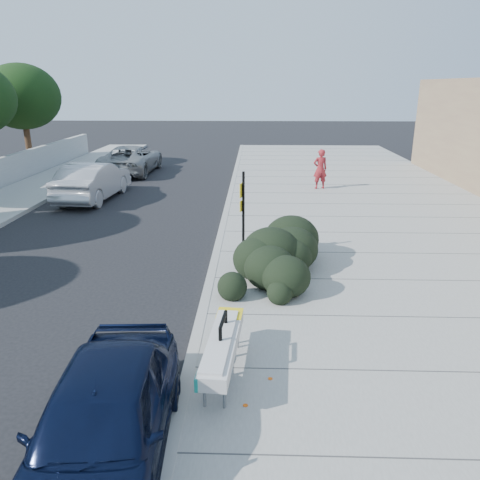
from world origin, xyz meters
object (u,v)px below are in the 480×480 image
Objects in this scene: bike_rack at (223,338)px; bench at (222,345)px; sedan_navy at (103,422)px; sign_post at (243,209)px; suv_silver at (131,159)px; pedestrian at (320,169)px; wagon_silver at (93,181)px.

bench is at bearing -85.70° from bike_rack.
sedan_navy reaches higher than bike_rack.
bike_rack is (0.00, 0.18, 0.03)m from bench.
sign_post is at bearing 93.13° from bike_rack.
suv_silver is 11.23m from pedestrian.
wagon_silver is (-6.79, 7.51, -0.72)m from sign_post.
sign_post is 0.49× the size of wagon_silver.
pedestrian is (10.18, -4.74, 0.29)m from suv_silver.
pedestrian is at bearing 81.31° from bench.
sign_post is at bearing 75.26° from sedan_navy.
wagon_silver is at bearing 121.77° from bike_rack.
bench is 2.39m from sedan_navy.
sign_post reaches higher than bench.
pedestrian is at bearing 156.52° from suv_silver.
sedan_navy is at bearing 61.92° from pedestrian.
bike_rack is 0.39× the size of sign_post.
sedan_navy reaches higher than bench.
sign_post reaches higher than suv_silver.
sign_post is (0.19, 5.77, 0.85)m from bench.
sedan_navy is at bearing -80.88° from sign_post.
suv_silver is (-6.60, 19.94, 0.10)m from bench.
bike_rack reaches higher than bench.
bike_rack is 14.67m from wagon_silver.
bench is at bearing 64.86° from pedestrian.
sedan_navy is at bearing -121.25° from bench.
bike_rack is 0.19× the size of wagon_silver.
sign_post reaches higher than bike_rack.
bench is 21.01m from suv_silver.
sign_post is at bearing 92.71° from bench.
sign_post is 0.43× the size of suv_silver.
bike_rack is 0.52× the size of pedestrian.
wagon_silver is (-5.20, 15.21, 0.11)m from sedan_navy.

